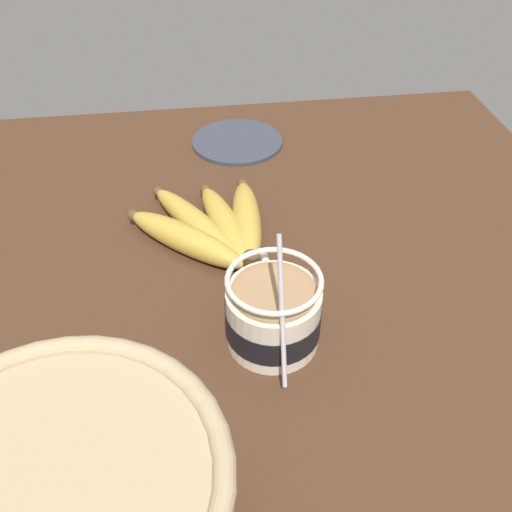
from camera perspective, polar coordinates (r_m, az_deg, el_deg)
table at (r=69.82cm, az=-1.55°, el=-5.14°), size 103.95×103.95×2.72cm
coffee_mug at (r=61.75cm, az=1.72°, el=-5.82°), size 16.44×10.40×16.46cm
banana_bunch at (r=76.66cm, az=-4.24°, el=2.87°), size 20.77×19.05×4.30cm
small_plate at (r=99.12cm, az=-1.88°, el=11.39°), size 15.38×15.38×0.60cm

